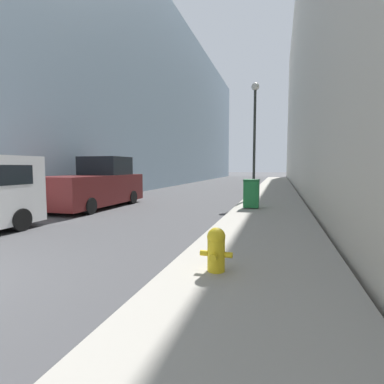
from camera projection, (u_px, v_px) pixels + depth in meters
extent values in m
cube|color=#9E998E|center=(274.00, 193.00, 19.72)|extent=(2.89, 60.00, 0.15)
cube|color=#849EB2|center=(125.00, 104.00, 30.95)|extent=(12.00, 60.00, 16.63)
cube|color=beige|center=(374.00, 61.00, 24.40)|extent=(12.00, 60.00, 20.88)
cylinder|color=yellow|center=(216.00, 256.00, 4.72)|extent=(0.28, 0.28, 0.50)
sphere|color=yellow|center=(216.00, 237.00, 4.70)|extent=(0.29, 0.29, 0.29)
cylinder|color=yellow|center=(216.00, 231.00, 4.69)|extent=(0.08, 0.08, 0.06)
cylinder|color=yellow|center=(213.00, 258.00, 4.53)|extent=(0.11, 0.12, 0.11)
cylinder|color=yellow|center=(204.00, 253.00, 4.78)|extent=(0.12, 0.09, 0.09)
cylinder|color=yellow|center=(229.00, 255.00, 4.67)|extent=(0.12, 0.09, 0.09)
cube|color=#1E7538|center=(251.00, 194.00, 11.97)|extent=(0.60, 0.53, 1.04)
cube|color=#16572A|center=(252.00, 180.00, 11.93)|extent=(0.61, 0.55, 0.08)
cylinder|color=black|center=(245.00, 205.00, 12.30)|extent=(0.05, 0.16, 0.16)
cylinder|color=black|center=(258.00, 206.00, 12.16)|extent=(0.05, 0.16, 0.16)
cylinder|color=#2D332D|center=(253.00, 195.00, 16.14)|extent=(0.26, 0.26, 0.25)
cylinder|color=#2D332D|center=(254.00, 144.00, 15.92)|extent=(0.14, 0.14, 5.68)
sphere|color=silver|center=(255.00, 87.00, 15.66)|extent=(0.41, 0.41, 0.41)
cylinder|color=black|center=(20.00, 220.00, 8.37)|extent=(0.24, 0.64, 0.64)
cube|color=#561919|center=(94.00, 190.00, 13.17)|extent=(2.08, 5.49, 1.25)
cube|color=black|center=(105.00, 166.00, 14.00)|extent=(1.92, 1.76, 0.84)
cylinder|color=black|center=(97.00, 196.00, 15.11)|extent=(0.24, 0.64, 0.64)
cylinder|color=black|center=(132.00, 197.00, 14.57)|extent=(0.24, 0.64, 0.64)
cylinder|color=black|center=(47.00, 204.00, 11.85)|extent=(0.24, 0.64, 0.64)
cylinder|color=black|center=(90.00, 206.00, 11.31)|extent=(0.24, 0.64, 0.64)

